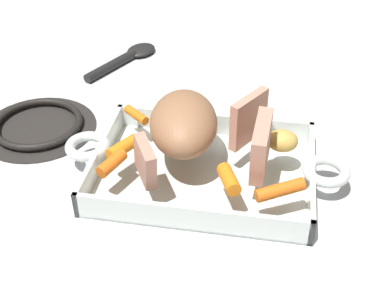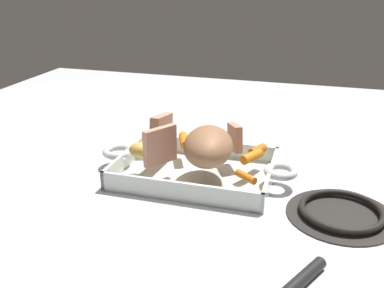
{
  "view_description": "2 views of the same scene",
  "coord_description": "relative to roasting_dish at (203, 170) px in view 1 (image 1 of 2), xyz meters",
  "views": [
    {
      "loc": [
        0.09,
        -0.66,
        0.56
      ],
      "look_at": [
        -0.02,
        -0.01,
        0.07
      ],
      "focal_mm": 50.59,
      "sensor_mm": 36.0,
      "label": 1
    },
    {
      "loc": [
        -0.25,
        0.87,
        0.44
      ],
      "look_at": [
        0.01,
        -0.0,
        0.08
      ],
      "focal_mm": 41.34,
      "sensor_mm": 36.0,
      "label": 2
    }
  ],
  "objects": [
    {
      "name": "pork_roast",
      "position": [
        -0.03,
        0.02,
        0.07
      ],
      "size": [
        0.13,
        0.17,
        0.08
      ],
      "primitive_type": "ellipsoid",
      "rotation": [
        0.0,
        0.0,
        4.88
      ],
      "color": "#986846",
      "rests_on": "roasting_dish"
    },
    {
      "name": "ground_plane",
      "position": [
        0.0,
        0.0,
        -0.01
      ],
      "size": [
        1.89,
        1.89,
        0.0
      ],
      "primitive_type": "plane",
      "color": "silver"
    },
    {
      "name": "roasting_dish",
      "position": [
        0.0,
        0.0,
        0.0
      ],
      "size": [
        0.45,
        0.25,
        0.05
      ],
      "color": "silver",
      "rests_on": "ground_plane"
    },
    {
      "name": "roast_slice_thick",
      "position": [
        -0.07,
        -0.07,
        0.06
      ],
      "size": [
        0.05,
        0.07,
        0.07
      ],
      "primitive_type": "cube",
      "rotation": [
        0.12,
        0.0,
        0.53
      ],
      "color": "tan",
      "rests_on": "roasting_dish"
    },
    {
      "name": "roast_slice_thin",
      "position": [
        0.06,
        0.05,
        0.07
      ],
      "size": [
        0.05,
        0.08,
        0.08
      ],
      "primitive_type": "cube",
      "rotation": [
        -0.0,
        0.0,
        5.73
      ],
      "color": "tan",
      "rests_on": "roasting_dish"
    },
    {
      "name": "roast_slice_outer",
      "position": [
        0.09,
        -0.02,
        0.07
      ],
      "size": [
        0.03,
        0.09,
        0.09
      ],
      "primitive_type": "cube",
      "rotation": [
        0.13,
        0.0,
        6.22
      ],
      "color": "tan",
      "rests_on": "roasting_dish"
    },
    {
      "name": "baby_carrot_center_right",
      "position": [
        -0.12,
        -0.02,
        0.04
      ],
      "size": [
        0.05,
        0.06,
        0.02
      ],
      "primitive_type": "cylinder",
      "rotation": [
        1.59,
        0.0,
        2.62
      ],
      "color": "orange",
      "rests_on": "roasting_dish"
    },
    {
      "name": "baby_carrot_southwest",
      "position": [
        -0.13,
        -0.06,
        0.04
      ],
      "size": [
        0.04,
        0.06,
        0.02
      ],
      "primitive_type": "cylinder",
      "rotation": [
        1.53,
        0.0,
        2.74
      ],
      "color": "orange",
      "rests_on": "roasting_dish"
    },
    {
      "name": "stove_burner_rear",
      "position": [
        -0.31,
        0.08,
        -0.01
      ],
      "size": [
        0.21,
        0.21,
        0.02
      ],
      "color": "#282623",
      "rests_on": "ground_plane"
    },
    {
      "name": "baby_carrot_northeast",
      "position": [
        0.12,
        -0.08,
        0.04
      ],
      "size": [
        0.07,
        0.05,
        0.02
      ],
      "primitive_type": "cylinder",
      "rotation": [
        1.65,
        0.0,
        5.18
      ],
      "color": "orange",
      "rests_on": "roasting_dish"
    },
    {
      "name": "serving_spoon",
      "position": [
        -0.22,
        0.37,
        -0.01
      ],
      "size": [
        0.13,
        0.2,
        0.02
      ],
      "rotation": [
        0.0,
        0.0,
        1.1
      ],
      "color": "black",
      "rests_on": "ground_plane"
    },
    {
      "name": "potato_golden_small",
      "position": [
        0.12,
        0.03,
        0.05
      ],
      "size": [
        0.05,
        0.04,
        0.03
      ],
      "primitive_type": "ellipsoid",
      "rotation": [
        0.0,
        0.0,
        1.59
      ],
      "color": "gold",
      "rests_on": "roasting_dish"
    },
    {
      "name": "baby_carrot_southeast",
      "position": [
        0.05,
        -0.07,
        0.04
      ],
      "size": [
        0.04,
        0.06,
        0.03
      ],
      "primitive_type": "cylinder",
      "rotation": [
        1.49,
        0.0,
        0.39
      ],
      "color": "orange",
      "rests_on": "roasting_dish"
    },
    {
      "name": "baby_carrot_northwest",
      "position": [
        -0.13,
        0.08,
        0.04
      ],
      "size": [
        0.05,
        0.04,
        0.02
      ],
      "primitive_type": "cylinder",
      "rotation": [
        1.58,
        0.0,
        0.89
      ],
      "color": "orange",
      "rests_on": "roasting_dish"
    }
  ]
}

